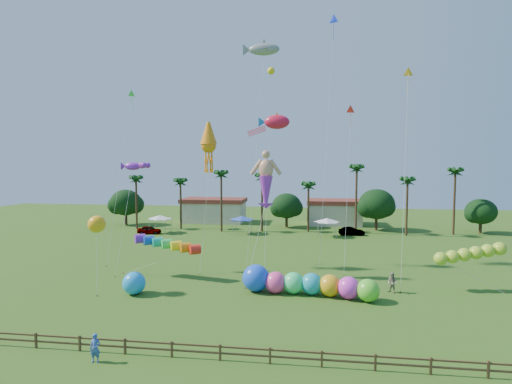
# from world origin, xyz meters

# --- Properties ---
(ground) EXTENTS (160.00, 160.00, 0.00)m
(ground) POSITION_xyz_m (0.00, 0.00, 0.00)
(ground) COLOR #285116
(ground) RESTS_ON ground
(tree_line) EXTENTS (69.46, 8.91, 11.00)m
(tree_line) POSITION_xyz_m (3.57, 44.00, 4.28)
(tree_line) COLOR #3A2819
(tree_line) RESTS_ON ground
(buildings_row) EXTENTS (35.00, 7.00, 4.00)m
(buildings_row) POSITION_xyz_m (-3.09, 50.00, 2.00)
(buildings_row) COLOR beige
(buildings_row) RESTS_ON ground
(tent_row) EXTENTS (31.00, 4.00, 0.60)m
(tent_row) POSITION_xyz_m (-6.00, 36.33, 2.75)
(tent_row) COLOR white
(tent_row) RESTS_ON ground
(fence) EXTENTS (36.12, 0.12, 1.00)m
(fence) POSITION_xyz_m (0.00, -6.00, 0.61)
(fence) COLOR brown
(fence) RESTS_ON ground
(car_a) EXTENTS (4.09, 1.95, 1.35)m
(car_a) POSITION_xyz_m (-21.49, 34.91, 0.67)
(car_a) COLOR #4C4C54
(car_a) RESTS_ON ground
(car_b) EXTENTS (4.23, 1.82, 1.36)m
(car_b) POSITION_xyz_m (12.11, 38.01, 0.68)
(car_b) COLOR #4C4C54
(car_b) RESTS_ON ground
(spectator_a) EXTENTS (0.67, 0.48, 1.73)m
(spectator_a) POSITION_xyz_m (-7.28, -7.19, 0.86)
(spectator_a) COLOR #3458B7
(spectator_a) RESTS_ON ground
(spectator_b) EXTENTS (1.15, 1.14, 1.88)m
(spectator_b) POSITION_xyz_m (12.74, 8.38, 0.94)
(spectator_b) COLOR gray
(spectator_b) RESTS_ON ground
(caterpillar_inflatable) EXTENTS (12.23, 3.86, 2.49)m
(caterpillar_inflatable) POSITION_xyz_m (4.72, 6.74, 1.04)
(caterpillar_inflatable) COLOR #FF439A
(caterpillar_inflatable) RESTS_ON ground
(blue_ball) EXTENTS (2.05, 2.05, 2.05)m
(blue_ball) POSITION_xyz_m (-10.40, 4.88, 1.02)
(blue_ball) COLOR #1C97FD
(blue_ball) RESTS_ON ground
(rainbow_tube) EXTENTS (10.13, 3.97, 3.68)m
(rainbow_tube) POSITION_xyz_m (-8.03, 9.76, 3.17)
(rainbow_tube) COLOR red
(rainbow_tube) RESTS_ON ground
(green_worm) EXTENTS (8.97, 1.94, 3.73)m
(green_worm) POSITION_xyz_m (17.28, 9.74, 3.00)
(green_worm) COLOR #9FCD2D
(green_worm) RESTS_ON ground
(orange_ball_kite) EXTENTS (1.89, 2.16, 7.06)m
(orange_ball_kite) POSITION_xyz_m (-13.94, 5.06, 6.28)
(orange_ball_kite) COLOR #FFAC14
(orange_ball_kite) RESTS_ON ground
(merman_kite) EXTENTS (2.83, 5.82, 12.63)m
(merman_kite) POSITION_xyz_m (0.70, 12.49, 9.73)
(merman_kite) COLOR tan
(merman_kite) RESTS_ON ground
(fish_kite) EXTENTS (4.45, 5.57, 17.53)m
(fish_kite) POSITION_xyz_m (1.37, 18.00, 16.60)
(fish_kite) COLOR red
(fish_kite) RESTS_ON ground
(shark_kite) EXTENTS (5.21, 6.58, 26.32)m
(shark_kite) POSITION_xyz_m (-0.35, 19.85, 25.42)
(shark_kite) COLOR gray
(shark_kite) RESTS_ON ground
(squid_kite) EXTENTS (2.35, 5.11, 16.60)m
(squid_kite) POSITION_xyz_m (-6.19, 15.68, 13.85)
(squid_kite) COLOR orange
(squid_kite) RESTS_ON ground
(lobster_kite) EXTENTS (3.61, 4.48, 12.13)m
(lobster_kite) POSITION_xyz_m (-13.99, 12.85, 11.50)
(lobster_kite) COLOR purple
(lobster_kite) RESTS_ON ground
(delta_kite_red) EXTENTS (1.41, 4.15, 18.34)m
(delta_kite_red) POSITION_xyz_m (9.63, 17.29, 17.43)
(delta_kite_red) COLOR #FF2E1C
(delta_kite_red) RESTS_ON ground
(delta_kite_yellow) EXTENTS (1.76, 4.37, 21.19)m
(delta_kite_yellow) POSITION_xyz_m (14.62, 12.55, 20.17)
(delta_kite_yellow) COLOR yellow
(delta_kite_yellow) RESTS_ON ground
(delta_kite_green) EXTENTS (2.38, 3.92, 20.55)m
(delta_kite_green) POSITION_xyz_m (-15.92, 16.92, 19.45)
(delta_kite_green) COLOR #38F03E
(delta_kite_green) RESTS_ON ground
(delta_kite_blue) EXTENTS (2.08, 3.62, 28.77)m
(delta_kite_blue) POSITION_xyz_m (7.70, 18.70, 27.58)
(delta_kite_blue) COLOR #1A34ED
(delta_kite_blue) RESTS_ON ground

